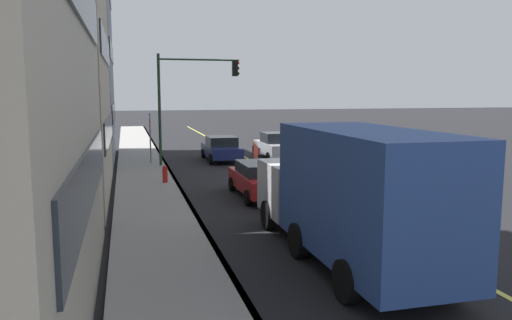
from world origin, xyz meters
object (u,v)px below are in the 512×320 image
at_px(fire_hydrant, 165,176).
at_px(car_red, 261,178).
at_px(pedestrian_with_backpack, 255,155).
at_px(car_maroon, 337,166).
at_px(street_sign_post, 150,135).
at_px(car_navy, 221,148).
at_px(traffic_light_mast, 189,90).
at_px(truck_blue, 352,193).
at_px(car_silver, 276,146).

bearing_deg(fire_hydrant, car_red, -134.12).
xyz_separation_m(pedestrian_with_backpack, fire_hydrant, (-1.96, 4.78, -0.57)).
distance_m(car_maroon, street_sign_post, 11.38).
xyz_separation_m(car_navy, traffic_light_mast, (-2.12, 2.20, 3.60)).
relative_size(car_red, truck_blue, 0.53).
xyz_separation_m(car_maroon, car_navy, (8.61, 4.04, 0.03)).
bearing_deg(truck_blue, fire_hydrant, 17.29).
distance_m(car_navy, truck_blue, 19.59).
bearing_deg(car_maroon, car_navy, 25.15).
height_order(car_maroon, street_sign_post, street_sign_post).
bearing_deg(truck_blue, car_red, 0.48).
distance_m(car_maroon, truck_blue, 11.87).
relative_size(car_navy, street_sign_post, 1.52).
relative_size(pedestrian_with_backpack, traffic_light_mast, 0.28).
height_order(car_maroon, fire_hydrant, car_maroon).
height_order(car_red, fire_hydrant, car_red).
distance_m(truck_blue, pedestrian_with_backpack, 13.82).
height_order(truck_blue, street_sign_post, truck_blue).
distance_m(car_red, truck_blue, 8.36).
height_order(truck_blue, traffic_light_mast, traffic_light_mast).
xyz_separation_m(car_maroon, car_silver, (8.83, 0.38, 0.08)).
relative_size(car_navy, traffic_light_mast, 0.73).
xyz_separation_m(car_navy, car_red, (-11.26, 0.49, -0.02)).
bearing_deg(truck_blue, car_maroon, -22.16).
bearing_deg(traffic_light_mast, car_navy, -46.10).
bearing_deg(car_maroon, pedestrian_with_backpack, 50.12).
relative_size(truck_blue, fire_hydrant, 8.92).
xyz_separation_m(car_maroon, street_sign_post, (7.57, 8.44, 1.06)).
xyz_separation_m(car_red, truck_blue, (-8.30, -0.07, 1.01)).
bearing_deg(pedestrian_with_backpack, fire_hydrant, 112.27).
height_order(car_red, traffic_light_mast, traffic_light_mast).
height_order(car_navy, street_sign_post, street_sign_post).
distance_m(car_maroon, traffic_light_mast, 9.71).
relative_size(traffic_light_mast, fire_hydrant, 6.78).
xyz_separation_m(car_silver, pedestrian_with_backpack, (-6.04, 2.97, 0.21)).
relative_size(truck_blue, street_sign_post, 2.73).
bearing_deg(fire_hydrant, traffic_light_mast, -18.49).
relative_size(truck_blue, traffic_light_mast, 1.32).
bearing_deg(traffic_light_mast, street_sign_post, 63.88).
relative_size(car_maroon, fire_hydrant, 4.97).
bearing_deg(car_silver, traffic_light_mast, 111.77).
height_order(car_red, pedestrian_with_backpack, pedestrian_with_backpack).
relative_size(car_maroon, car_silver, 1.04).
distance_m(pedestrian_with_backpack, fire_hydrant, 5.20).
xyz_separation_m(car_red, fire_hydrant, (3.49, 3.60, -0.29)).
bearing_deg(car_red, car_maroon, -59.63).
distance_m(truck_blue, traffic_light_mast, 17.73).
height_order(car_maroon, pedestrian_with_backpack, pedestrian_with_backpack).
bearing_deg(car_maroon, car_red, 120.37).
bearing_deg(street_sign_post, traffic_light_mast, -116.12).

